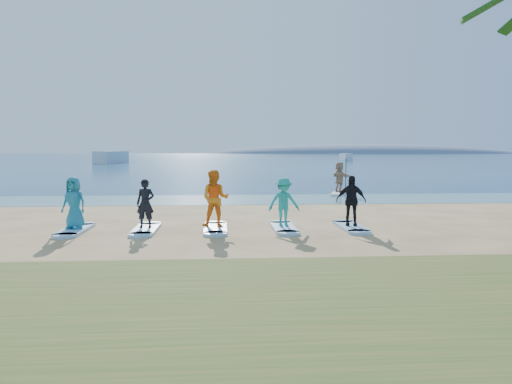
{
  "coord_description": "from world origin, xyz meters",
  "views": [
    {
      "loc": [
        -0.27,
        -14.24,
        2.49
      ],
      "look_at": [
        0.91,
        2.0,
        1.1
      ],
      "focal_mm": 35.0,
      "sensor_mm": 36.0,
      "label": 1
    }
  ],
  "objects": [
    {
      "name": "boat_offshore_a",
      "position": [
        -19.69,
        76.89,
        0.0
      ],
      "size": [
        4.81,
        9.23,
        2.19
      ],
      "primitive_type": "cube",
      "rotation": [
        0.0,
        0.0,
        -0.25
      ],
      "color": "silver",
      "rests_on": "ground"
    },
    {
      "name": "student_2",
      "position": [
        -0.42,
        1.15,
        0.98
      ],
      "size": [
        0.96,
        0.81,
        1.77
      ],
      "primitive_type": "imported",
      "rotation": [
        0.0,
        0.0,
        -0.17
      ],
      "color": "orange",
      "rests_on": "surfboard_2"
    },
    {
      "name": "student_4",
      "position": [
        3.86,
        1.15,
        0.88
      ],
      "size": [
        0.99,
        0.57,
        1.58
      ],
      "primitive_type": "imported",
      "rotation": [
        0.0,
        0.0,
        -0.2
      ],
      "color": "black",
      "rests_on": "surfboard_4"
    },
    {
      "name": "surfboard_2",
      "position": [
        -0.42,
        1.15,
        0.04
      ],
      "size": [
        0.7,
        2.2,
        0.09
      ],
      "primitive_type": "cube",
      "color": "#95C3E6",
      "rests_on": "ground"
    },
    {
      "name": "paddleboarder",
      "position": [
        6.4,
        13.15,
        0.96
      ],
      "size": [
        0.99,
        1.63,
        1.68
      ],
      "primitive_type": "imported",
      "rotation": [
        0.0,
        0.0,
        1.91
      ],
      "color": "tan",
      "rests_on": "paddleboard"
    },
    {
      "name": "shallow_water",
      "position": [
        0.0,
        10.5,
        0.01
      ],
      "size": [
        600.0,
        600.0,
        0.0
      ],
      "primitive_type": "plane",
      "color": "teal",
      "rests_on": "ground"
    },
    {
      "name": "surfboard_3",
      "position": [
        1.72,
        1.15,
        0.04
      ],
      "size": [
        0.7,
        2.2,
        0.09
      ],
      "primitive_type": "cube",
      "color": "#95C3E6",
      "rests_on": "ground"
    },
    {
      "name": "ground",
      "position": [
        0.0,
        0.0,
        0.0
      ],
      "size": [
        600.0,
        600.0,
        0.0
      ],
      "primitive_type": "plane",
      "color": "tan",
      "rests_on": "ground"
    },
    {
      "name": "island_ridge",
      "position": [
        95.0,
        300.0,
        0.0
      ],
      "size": [
        220.0,
        56.0,
        18.0
      ],
      "primitive_type": "ellipsoid",
      "color": "slate",
      "rests_on": "ground"
    },
    {
      "name": "surfboard_4",
      "position": [
        3.86,
        1.15,
        0.04
      ],
      "size": [
        0.7,
        2.2,
        0.09
      ],
      "primitive_type": "cube",
      "color": "#95C3E6",
      "rests_on": "ground"
    },
    {
      "name": "student_3",
      "position": [
        1.72,
        1.15,
        0.85
      ],
      "size": [
        1.05,
        0.69,
        1.53
      ],
      "primitive_type": "imported",
      "rotation": [
        0.0,
        0.0,
        0.13
      ],
      "color": "teal",
      "rests_on": "surfboard_3"
    },
    {
      "name": "student_0",
      "position": [
        -4.69,
        1.15,
        0.88
      ],
      "size": [
        0.89,
        0.72,
        1.58
      ],
      "primitive_type": "imported",
      "rotation": [
        0.0,
        0.0,
        -0.32
      ],
      "color": "teal",
      "rests_on": "surfboard_0"
    },
    {
      "name": "ocean",
      "position": [
        0.0,
        160.0,
        0.01
      ],
      "size": [
        600.0,
        600.0,
        0.0
      ],
      "primitive_type": "plane",
      "color": "navy",
      "rests_on": "ground"
    },
    {
      "name": "paddleboard",
      "position": [
        6.4,
        13.15,
        0.06
      ],
      "size": [
        1.62,
        3.07,
        0.12
      ],
      "primitive_type": "cube",
      "rotation": [
        0.0,
        0.0,
        -0.32
      ],
      "color": "silver",
      "rests_on": "ground"
    },
    {
      "name": "boat_offshore_b",
      "position": [
        30.44,
        105.82,
        0.0
      ],
      "size": [
        1.92,
        6.66,
        1.48
      ],
      "primitive_type": "cube",
      "rotation": [
        0.0,
        0.0,
        -0.02
      ],
      "color": "silver",
      "rests_on": "ground"
    },
    {
      "name": "surfboard_0",
      "position": [
        -4.69,
        1.15,
        0.04
      ],
      "size": [
        0.7,
        2.2,
        0.09
      ],
      "primitive_type": "cube",
      "color": "#95C3E6",
      "rests_on": "ground"
    },
    {
      "name": "student_1",
      "position": [
        -2.55,
        1.15,
        0.84
      ],
      "size": [
        0.58,
        0.42,
        1.5
      ],
      "primitive_type": "imported",
      "rotation": [
        0.0,
        0.0,
        -0.12
      ],
      "color": "black",
      "rests_on": "surfboard_1"
    },
    {
      "name": "surfboard_1",
      "position": [
        -2.55,
        1.15,
        0.04
      ],
      "size": [
        0.7,
        2.2,
        0.09
      ],
      "primitive_type": "cube",
      "color": "#95C3E6",
      "rests_on": "ground"
    }
  ]
}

